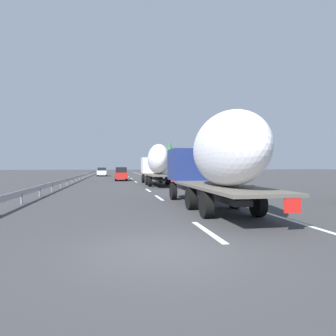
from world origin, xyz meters
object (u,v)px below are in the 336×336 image
truck_lead (157,163)px  truck_trailing (216,157)px  car_white_van (102,172)px  car_red_compact (121,174)px  road_sign (155,165)px

truck_lead → truck_trailing: truck_lead is taller
truck_trailing → car_white_van: truck_trailing is taller
car_white_van → car_red_compact: 20.29m
truck_lead → road_sign: size_ratio=3.93×
truck_lead → car_white_van: bearing=13.0°
car_red_compact → road_sign: 15.66m
car_white_van → road_sign: (-5.94, -10.11, 1.34)m
truck_lead → car_white_van: size_ratio=2.74×
truck_lead → car_red_compact: (10.42, 3.65, -1.50)m
car_red_compact → road_sign: (14.07, -6.75, 1.29)m
truck_lead → road_sign: bearing=-7.2°
truck_lead → car_red_compact: truck_lead is taller
truck_trailing → car_white_van: 50.45m
car_red_compact → road_sign: size_ratio=1.39×
truck_lead → truck_trailing: (-19.51, 0.00, 0.03)m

